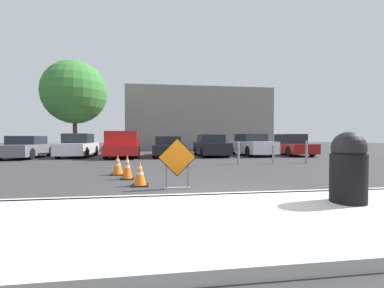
% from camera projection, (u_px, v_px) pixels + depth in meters
% --- Properties ---
extents(ground_plane, '(96.00, 96.00, 0.00)m').
position_uv_depth(ground_plane, '(179.00, 159.00, 15.03)').
color(ground_plane, '#333335').
extents(sidewalk_strip, '(22.25, 2.88, 0.14)m').
position_uv_depth(sidewalk_strip, '(247.00, 220.00, 3.70)').
color(sidewalk_strip, beige).
rests_on(sidewalk_strip, ground_plane).
extents(curb_lip, '(22.25, 0.20, 0.14)m').
position_uv_depth(curb_lip, '(222.00, 197.00, 5.13)').
color(curb_lip, beige).
rests_on(curb_lip, ground_plane).
extents(road_closed_sign, '(0.94, 0.20, 1.25)m').
position_uv_depth(road_closed_sign, '(177.00, 162.00, 6.27)').
color(road_closed_sign, black).
rests_on(road_closed_sign, ground_plane).
extents(traffic_cone_nearest, '(0.44, 0.44, 0.65)m').
position_uv_depth(traffic_cone_nearest, '(140.00, 174.00, 6.66)').
color(traffic_cone_nearest, black).
rests_on(traffic_cone_nearest, ground_plane).
extents(traffic_cone_second, '(0.39, 0.39, 0.75)m').
position_uv_depth(traffic_cone_second, '(127.00, 167.00, 7.74)').
color(traffic_cone_second, black).
rests_on(traffic_cone_second, ground_plane).
extents(traffic_cone_third, '(0.48, 0.48, 0.67)m').
position_uv_depth(traffic_cone_third, '(118.00, 165.00, 8.65)').
color(traffic_cone_third, black).
rests_on(traffic_cone_third, ground_plane).
extents(parked_car_nearest, '(1.97, 4.65, 1.35)m').
position_uv_depth(parked_car_nearest, '(27.00, 148.00, 15.78)').
color(parked_car_nearest, slate).
rests_on(parked_car_nearest, ground_plane).
extents(parked_car_second, '(1.79, 4.08, 1.51)m').
position_uv_depth(parked_car_second, '(78.00, 146.00, 16.58)').
color(parked_car_second, silver).
rests_on(parked_car_second, ground_plane).
extents(pickup_truck, '(2.25, 5.47, 1.63)m').
position_uv_depth(pickup_truck, '(123.00, 145.00, 16.34)').
color(pickup_truck, red).
rests_on(pickup_truck, ground_plane).
extents(parked_car_third, '(2.04, 4.64, 1.33)m').
position_uv_depth(parked_car_third, '(168.00, 147.00, 17.09)').
color(parked_car_third, black).
rests_on(parked_car_third, ground_plane).
extents(parked_car_fourth, '(1.88, 4.21, 1.45)m').
position_uv_depth(parked_car_fourth, '(211.00, 146.00, 17.43)').
color(parked_car_fourth, black).
rests_on(parked_car_fourth, ground_plane).
extents(parked_car_fifth, '(2.11, 4.59, 1.50)m').
position_uv_depth(parked_car_fifth, '(251.00, 145.00, 17.92)').
color(parked_car_fifth, silver).
rests_on(parked_car_fifth, ground_plane).
extents(parked_car_sixth, '(1.96, 4.49, 1.49)m').
position_uv_depth(parked_car_sixth, '(291.00, 145.00, 18.22)').
color(parked_car_sixth, maroon).
rests_on(parked_car_sixth, ground_plane).
extents(trash_bin, '(0.58, 0.58, 1.22)m').
position_uv_depth(trash_bin, '(348.00, 167.00, 4.41)').
color(trash_bin, black).
rests_on(trash_bin, sidewalk_strip).
extents(bollard_nearest, '(0.12, 0.12, 1.05)m').
position_uv_depth(bollard_nearest, '(238.00, 152.00, 12.03)').
color(bollard_nearest, gray).
rests_on(bollard_nearest, ground_plane).
extents(bollard_second, '(0.12, 0.12, 0.91)m').
position_uv_depth(bollard_second, '(273.00, 154.00, 12.27)').
color(bollard_second, gray).
rests_on(bollard_second, ground_plane).
extents(bollard_third, '(0.12, 0.12, 1.10)m').
position_uv_depth(bollard_third, '(307.00, 151.00, 12.51)').
color(bollard_third, gray).
rests_on(bollard_third, ground_plane).
extents(building_facade_backdrop, '(14.61, 5.00, 6.26)m').
position_uv_depth(building_facade_backdrop, '(198.00, 120.00, 27.25)').
color(building_facade_backdrop, gray).
rests_on(building_facade_backdrop, ground_plane).
extents(street_tree_behind_lot, '(4.89, 4.89, 7.23)m').
position_uv_depth(street_tree_behind_lot, '(75.00, 92.00, 20.04)').
color(street_tree_behind_lot, '#513823').
rests_on(street_tree_behind_lot, ground_plane).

